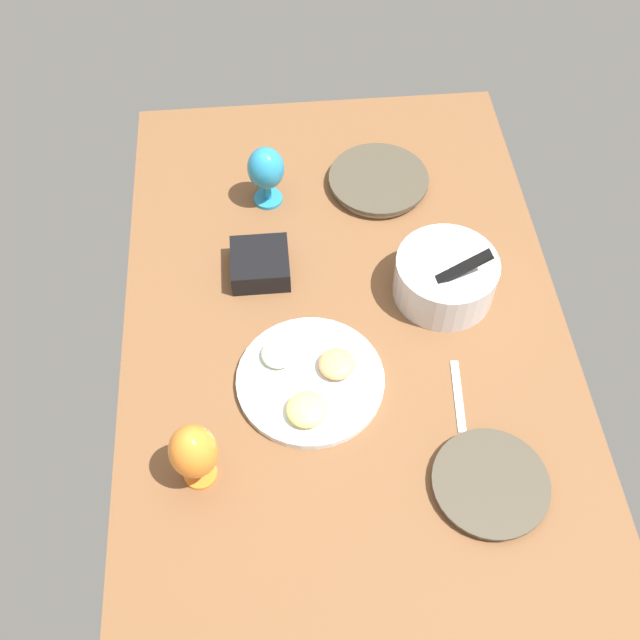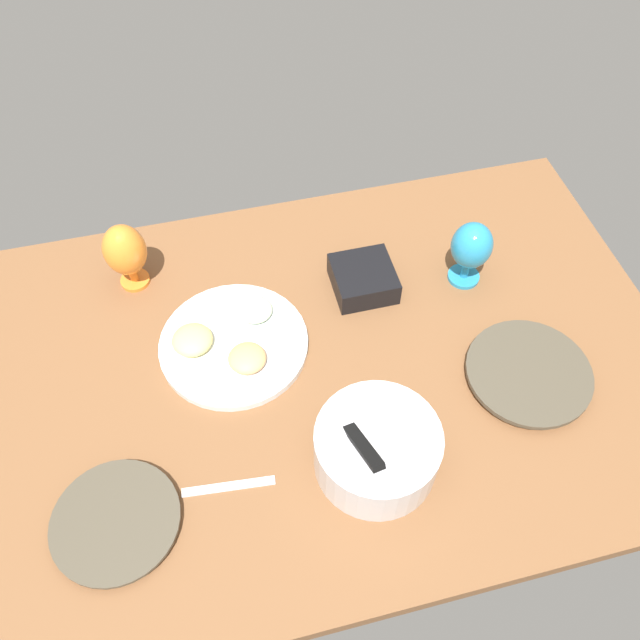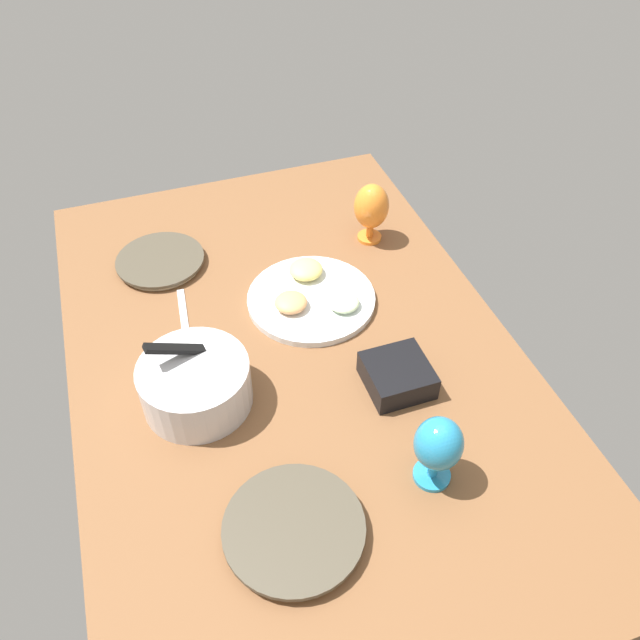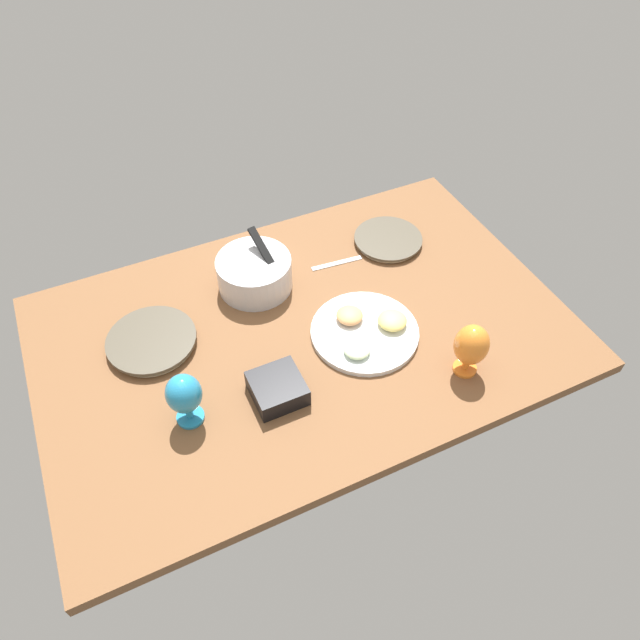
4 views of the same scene
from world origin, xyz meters
The scene contains 9 objects.
ground_plane centered at (0.00, 0.00, -2.00)cm, with size 160.00×104.00×4.00cm, color brown.
dinner_plate_left centered at (-43.80, 13.80, 1.57)cm, with size 26.78×26.78×3.02cm.
dinner_plate_right centered at (43.63, 25.01, 1.16)cm, with size 24.01×24.01×2.23cm.
mixing_bowl centered at (-6.53, 24.48, 6.01)cm, with size 24.18×24.18×17.50cm.
fruit_platter centered at (16.31, -9.50, 1.56)cm, with size 33.01×33.01×5.42cm.
hurricane_glass_blue centered at (-40.96, -16.04, 10.70)cm, with size 9.53×9.53×17.23cm.
hurricane_glass_orange centered at (35.90, -33.75, 10.69)cm, with size 9.79×9.79×17.76cm.
square_bowl_black centered at (-16.60, -19.07, 3.40)cm, with size 14.11×14.11×6.11cm.
fork_by_right_plate centered at (22.35, 22.73, 0.30)cm, with size 18.00×1.80×0.60cm, color silver.
Camera 3 is at (-99.39, 27.75, 112.78)cm, focal length 35.88 mm.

